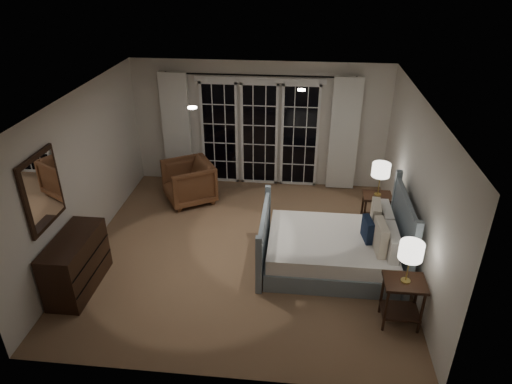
# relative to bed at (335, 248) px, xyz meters

# --- Properties ---
(floor) EXTENTS (5.00, 5.00, 0.00)m
(floor) POSITION_rel_bed_xyz_m (-1.42, 0.25, -0.31)
(floor) COLOR brown
(floor) RESTS_ON ground
(ceiling) EXTENTS (5.00, 5.00, 0.00)m
(ceiling) POSITION_rel_bed_xyz_m (-1.42, 0.25, 2.19)
(ceiling) COLOR silver
(ceiling) RESTS_ON wall_back
(wall_left) EXTENTS (0.02, 5.00, 2.50)m
(wall_left) POSITION_rel_bed_xyz_m (-3.92, 0.25, 0.94)
(wall_left) COLOR silver
(wall_left) RESTS_ON floor
(wall_right) EXTENTS (0.02, 5.00, 2.50)m
(wall_right) POSITION_rel_bed_xyz_m (1.08, 0.25, 0.94)
(wall_right) COLOR silver
(wall_right) RESTS_ON floor
(wall_back) EXTENTS (5.00, 0.02, 2.50)m
(wall_back) POSITION_rel_bed_xyz_m (-1.42, 2.75, 0.94)
(wall_back) COLOR silver
(wall_back) RESTS_ON floor
(wall_front) EXTENTS (5.00, 0.02, 2.50)m
(wall_front) POSITION_rel_bed_xyz_m (-1.42, -2.25, 0.94)
(wall_front) COLOR silver
(wall_front) RESTS_ON floor
(french_doors) EXTENTS (2.50, 0.04, 2.20)m
(french_doors) POSITION_rel_bed_xyz_m (-1.42, 2.71, 0.78)
(french_doors) COLOR black
(french_doors) RESTS_ON wall_back
(curtain_rod) EXTENTS (3.50, 0.03, 0.03)m
(curtain_rod) POSITION_rel_bed_xyz_m (-1.42, 2.65, 1.94)
(curtain_rod) COLOR black
(curtain_rod) RESTS_ON wall_back
(curtain_left) EXTENTS (0.55, 0.10, 2.25)m
(curtain_left) POSITION_rel_bed_xyz_m (-3.07, 2.63, 0.84)
(curtain_left) COLOR silver
(curtain_left) RESTS_ON curtain_rod
(curtain_right) EXTENTS (0.55, 0.10, 2.25)m
(curtain_right) POSITION_rel_bed_xyz_m (0.23, 2.63, 0.84)
(curtain_right) COLOR silver
(curtain_right) RESTS_ON curtain_rod
(downlight_a) EXTENTS (0.12, 0.12, 0.01)m
(downlight_a) POSITION_rel_bed_xyz_m (-0.62, 0.85, 2.18)
(downlight_a) COLOR white
(downlight_a) RESTS_ON ceiling
(downlight_b) EXTENTS (0.12, 0.12, 0.01)m
(downlight_b) POSITION_rel_bed_xyz_m (-2.02, -0.15, 2.18)
(downlight_b) COLOR white
(downlight_b) RESTS_ON ceiling
(bed) EXTENTS (2.09, 1.49, 1.21)m
(bed) POSITION_rel_bed_xyz_m (0.00, 0.00, 0.00)
(bed) COLOR slate
(bed) RESTS_ON floor
(nightstand_left) EXTENTS (0.52, 0.41, 0.67)m
(nightstand_left) POSITION_rel_bed_xyz_m (0.78, -1.15, 0.13)
(nightstand_left) COLOR black
(nightstand_left) RESTS_ON floor
(nightstand_right) EXTENTS (0.48, 0.39, 0.63)m
(nightstand_right) POSITION_rel_bed_xyz_m (0.75, 1.20, 0.10)
(nightstand_right) COLOR black
(nightstand_right) RESTS_ON floor
(lamp_left) EXTENTS (0.29, 0.29, 0.57)m
(lamp_left) POSITION_rel_bed_xyz_m (0.78, -1.15, 0.81)
(lamp_left) COLOR tan
(lamp_left) RESTS_ON nightstand_left
(lamp_right) EXTENTS (0.30, 0.30, 0.58)m
(lamp_right) POSITION_rel_bed_xyz_m (0.75, 1.20, 0.78)
(lamp_right) COLOR tan
(lamp_right) RESTS_ON nightstand_right
(armchair) EXTENTS (1.19, 1.18, 0.80)m
(armchair) POSITION_rel_bed_xyz_m (-2.68, 1.79, 0.09)
(armchair) COLOR brown
(armchair) RESTS_ON floor
(dresser) EXTENTS (0.50, 1.16, 0.82)m
(dresser) POSITION_rel_bed_xyz_m (-3.65, -0.90, 0.10)
(dresser) COLOR black
(dresser) RESTS_ON floor
(mirror) EXTENTS (0.05, 0.85, 1.00)m
(mirror) POSITION_rel_bed_xyz_m (-3.89, -0.90, 1.24)
(mirror) COLOR black
(mirror) RESTS_ON wall_left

